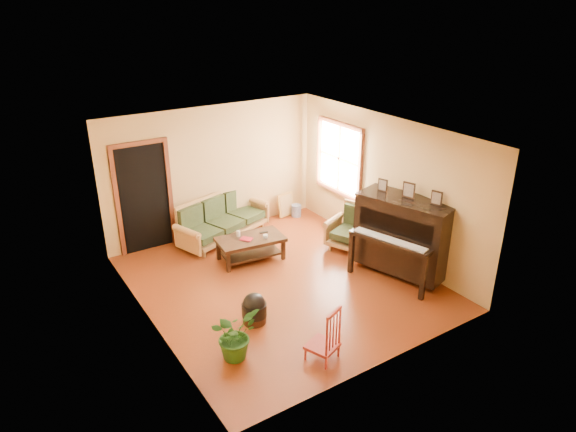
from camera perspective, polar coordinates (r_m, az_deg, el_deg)
floor at (r=8.85m, az=-0.73°, el=-7.36°), size 5.00×5.00×0.00m
doorway at (r=9.92m, az=-15.68°, el=1.85°), size 1.08×0.16×2.05m
window at (r=10.40m, az=5.73°, el=6.40°), size 0.12×1.36×1.46m
sofa at (r=10.28m, az=-7.19°, el=-0.27°), size 2.16×1.43×0.85m
coffee_table at (r=9.49m, az=-4.16°, el=-3.62°), size 1.27×0.79×0.44m
armchair at (r=9.82m, az=7.11°, el=-1.43°), size 1.09×1.11×0.86m
piano at (r=9.00m, az=12.63°, el=-2.30°), size 1.36×1.80×1.41m
footstool at (r=7.80m, az=-3.77°, el=-10.55°), size 0.49×0.49×0.36m
red_chair at (r=6.98m, az=3.88°, el=-12.86°), size 0.50×0.52×0.81m
leaning_frame at (r=11.27m, az=-0.24°, el=1.29°), size 0.42×0.14×0.55m
ceramic_crock at (r=11.32m, az=0.93°, el=0.61°), size 0.23×0.23×0.27m
potted_plant at (r=7.06m, az=-5.99°, el=-12.97°), size 0.81×0.77×0.71m
book at (r=9.26m, az=-4.85°, el=-2.78°), size 0.26×0.27×0.02m
candle at (r=9.45m, az=-5.53°, el=-1.94°), size 0.08×0.08×0.11m
glass_jar at (r=9.37m, az=-2.53°, el=-2.26°), size 0.11×0.11×0.06m
remote at (r=9.58m, az=-2.72°, el=-1.82°), size 0.16×0.07×0.02m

